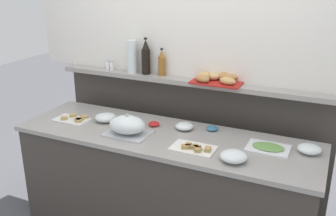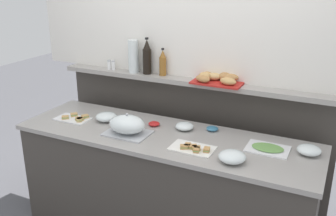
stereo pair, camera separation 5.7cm
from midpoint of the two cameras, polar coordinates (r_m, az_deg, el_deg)
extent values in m
plane|color=#4C4C51|center=(3.82, 2.97, -12.88)|extent=(12.00, 12.00, 0.00)
cube|color=#3D3833|center=(3.12, -1.08, -11.74)|extent=(2.29, 0.66, 0.85)
cube|color=gray|center=(2.92, -1.13, -4.33)|extent=(2.33, 0.70, 0.03)
cube|color=#3D3833|center=(3.48, 2.72, -5.31)|extent=(2.41, 0.08, 1.17)
cube|color=gray|center=(3.22, 2.56, 4.11)|extent=(2.41, 0.22, 0.04)
cube|color=white|center=(3.30, -14.63, -1.68)|extent=(0.29, 0.17, 0.01)
cube|color=tan|center=(3.22, -13.59, -1.88)|extent=(0.05, 0.06, 0.01)
cube|color=#66994C|center=(3.22, -13.60, -1.75)|extent=(0.05, 0.06, 0.01)
cube|color=tan|center=(3.22, -13.61, -1.61)|extent=(0.05, 0.06, 0.01)
cube|color=tan|center=(3.30, -15.67, -1.58)|extent=(0.07, 0.07, 0.01)
cube|color=#66994C|center=(3.29, -15.68, -1.45)|extent=(0.07, 0.07, 0.01)
cube|color=tan|center=(3.29, -15.70, -1.32)|extent=(0.07, 0.07, 0.01)
cube|color=tan|center=(3.28, -12.86, -1.46)|extent=(0.06, 0.07, 0.01)
cube|color=#66994C|center=(3.28, -12.87, -1.33)|extent=(0.06, 0.07, 0.01)
cube|color=tan|center=(3.27, -12.88, -1.20)|extent=(0.06, 0.07, 0.01)
cube|color=tan|center=(3.23, -13.68, -1.85)|extent=(0.06, 0.04, 0.01)
cube|color=#66994C|center=(3.23, -13.70, -1.72)|extent=(0.06, 0.04, 0.01)
cube|color=tan|center=(3.22, -13.71, -1.59)|extent=(0.06, 0.04, 0.01)
cube|color=tan|center=(3.34, -14.39, -1.17)|extent=(0.07, 0.07, 0.01)
cube|color=#66994C|center=(3.34, -14.41, -1.04)|extent=(0.07, 0.07, 0.01)
cube|color=tan|center=(3.34, -14.42, -0.92)|extent=(0.07, 0.07, 0.01)
cube|color=tan|center=(3.22, -13.67, -1.93)|extent=(0.06, 0.07, 0.01)
cube|color=#66994C|center=(3.21, -13.68, -1.80)|extent=(0.06, 0.07, 0.01)
cube|color=tan|center=(3.21, -13.70, -1.67)|extent=(0.06, 0.07, 0.01)
cube|color=white|center=(2.69, 3.17, -5.99)|extent=(0.31, 0.19, 0.01)
cube|color=#B7844C|center=(2.67, 1.97, -5.93)|extent=(0.07, 0.06, 0.01)
cube|color=#66994C|center=(2.67, 1.97, -5.78)|extent=(0.07, 0.06, 0.01)
cube|color=#B7844C|center=(2.67, 1.97, -5.62)|extent=(0.07, 0.06, 0.01)
cube|color=#B7844C|center=(2.66, 3.78, -6.08)|extent=(0.07, 0.06, 0.01)
cube|color=#66994C|center=(2.66, 3.79, -5.93)|extent=(0.07, 0.06, 0.01)
cube|color=#B7844C|center=(2.66, 3.79, -5.77)|extent=(0.07, 0.06, 0.01)
cube|color=#B7844C|center=(2.68, 3.24, -5.91)|extent=(0.07, 0.06, 0.01)
cube|color=#66994C|center=(2.67, 3.24, -5.75)|extent=(0.07, 0.06, 0.01)
cube|color=#B7844C|center=(2.67, 3.24, -5.60)|extent=(0.07, 0.06, 0.01)
cube|color=#B7844C|center=(2.69, 2.45, -5.74)|extent=(0.05, 0.06, 0.01)
cube|color=#66994C|center=(2.69, 2.46, -5.59)|extent=(0.05, 0.06, 0.01)
cube|color=#B7844C|center=(2.69, 2.46, -5.43)|extent=(0.05, 0.06, 0.01)
cube|color=#B7844C|center=(2.65, 5.32, -6.30)|extent=(0.05, 0.06, 0.01)
cube|color=#66994C|center=(2.64, 5.32, -6.14)|extent=(0.05, 0.06, 0.01)
cube|color=#B7844C|center=(2.64, 5.33, -5.99)|extent=(0.05, 0.06, 0.01)
cube|color=#B7844C|center=(2.64, 3.82, -6.36)|extent=(0.05, 0.06, 0.01)
cube|color=#66994C|center=(2.63, 3.83, -6.20)|extent=(0.05, 0.06, 0.01)
cube|color=#B7844C|center=(2.63, 3.83, -6.05)|extent=(0.05, 0.06, 0.01)
cube|color=white|center=(2.77, 14.11, -5.81)|extent=(0.29, 0.22, 0.01)
ellipsoid|color=#66994C|center=(2.77, 14.13, -5.61)|extent=(0.22, 0.15, 0.01)
cube|color=#B7BABF|center=(2.94, -6.58, -3.81)|extent=(0.34, 0.24, 0.01)
ellipsoid|color=silver|center=(2.91, -6.64, -2.46)|extent=(0.28, 0.23, 0.14)
sphere|color=#B7BABF|center=(2.88, -6.70, -1.02)|extent=(0.02, 0.02, 0.02)
ellipsoid|color=silver|center=(2.78, 19.75, -5.72)|extent=(0.16, 0.16, 0.06)
ellipsoid|color=#BF4C3F|center=(2.79, 19.72, -5.94)|extent=(0.12, 0.12, 0.04)
ellipsoid|color=silver|center=(3.00, 1.92, -2.71)|extent=(0.14, 0.14, 0.06)
ellipsoid|color=#BF4C3F|center=(3.00, 1.92, -2.89)|extent=(0.11, 0.11, 0.03)
ellipsoid|color=silver|center=(3.20, -9.77, -1.37)|extent=(0.18, 0.18, 0.07)
ellipsoid|color=#599959|center=(3.21, -9.76, -1.58)|extent=(0.14, 0.14, 0.04)
ellipsoid|color=silver|center=(2.54, 9.10, -7.08)|extent=(0.18, 0.18, 0.07)
ellipsoid|color=#E5CC66|center=(2.55, 9.09, -7.35)|extent=(0.14, 0.14, 0.04)
ellipsoid|color=teal|center=(3.00, 6.06, -3.02)|extent=(0.09, 0.09, 0.03)
ellipsoid|color=red|center=(3.07, -2.66, -2.38)|extent=(0.09, 0.09, 0.03)
cylinder|color=black|center=(3.34, -3.80, 6.90)|extent=(0.08, 0.08, 0.22)
cone|color=black|center=(3.31, -3.86, 9.43)|extent=(0.06, 0.06, 0.08)
cylinder|color=black|center=(3.30, -3.88, 10.29)|extent=(0.03, 0.03, 0.02)
cylinder|color=#8E5B23|center=(3.29, -1.44, 6.22)|extent=(0.06, 0.06, 0.16)
cone|color=#8E5B23|center=(3.26, -1.46, 8.10)|extent=(0.05, 0.05, 0.06)
cylinder|color=black|center=(3.26, -1.46, 8.77)|extent=(0.02, 0.02, 0.02)
cylinder|color=white|center=(3.54, -9.44, 6.26)|extent=(0.03, 0.03, 0.08)
cylinder|color=#B7BABF|center=(3.53, -9.47, 6.95)|extent=(0.03, 0.03, 0.01)
cylinder|color=white|center=(3.52, -8.84, 6.20)|extent=(0.03, 0.03, 0.08)
cylinder|color=#B7BABF|center=(3.51, -8.87, 6.89)|extent=(0.03, 0.03, 0.01)
cube|color=#B2231E|center=(3.10, 6.83, 3.90)|extent=(0.40, 0.26, 0.02)
ellipsoid|color=#B7844C|center=(3.11, 8.66, 4.56)|extent=(0.16, 0.14, 0.06)
ellipsoid|color=#AD7A47|center=(3.12, 7.81, 4.72)|extent=(0.13, 0.14, 0.07)
ellipsoid|color=tan|center=(3.12, 6.26, 4.72)|extent=(0.14, 0.11, 0.06)
ellipsoid|color=tan|center=(3.01, 8.34, 4.01)|extent=(0.15, 0.10, 0.06)
ellipsoid|color=#B7844C|center=(3.20, 5.30, 5.06)|extent=(0.13, 0.16, 0.05)
ellipsoid|color=tan|center=(3.10, 4.87, 4.74)|extent=(0.14, 0.15, 0.07)
ellipsoid|color=#AD7A47|center=(3.05, 4.59, 4.40)|extent=(0.16, 0.13, 0.06)
ellipsoid|color=#AD7A47|center=(3.05, 8.49, 4.32)|extent=(0.11, 0.13, 0.06)
cylinder|color=silver|center=(3.38, -5.87, 7.63)|extent=(0.09, 0.09, 0.29)
camera|label=1|loc=(0.03, -90.56, -0.20)|focal=40.92mm
camera|label=2|loc=(0.03, 89.44, 0.20)|focal=40.92mm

